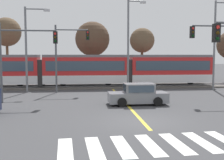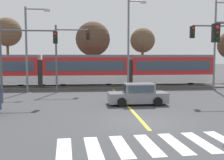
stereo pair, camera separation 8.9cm
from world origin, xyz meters
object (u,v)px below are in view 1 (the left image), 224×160
at_px(traffic_light_far_left, 67,49).
at_px(bare_tree_east, 142,41).
at_px(street_lamp_west, 29,44).
at_px(street_lamp_centre, 130,40).
at_px(bare_tree_far_west, 7,32).
at_px(bare_tree_west, 92,39).
at_px(sedan_crossing, 138,95).
at_px(street_lamp_east, 217,40).
at_px(light_rail_tram, 86,69).
at_px(traffic_light_mid_left, 21,50).
at_px(traffic_light_mid_right, 224,47).

bearing_deg(traffic_light_far_left, bare_tree_east, 40.45).
distance_m(street_lamp_west, bare_tree_east, 14.38).
relative_size(street_lamp_centre, bare_tree_far_west, 1.11).
relative_size(bare_tree_far_west, bare_tree_west, 1.05).
relative_size(sedan_crossing, bare_tree_east, 0.61).
bearing_deg(street_lamp_east, sedan_crossing, -141.21).
height_order(traffic_light_far_left, street_lamp_west, street_lamp_west).
distance_m(light_rail_tram, bare_tree_east, 8.61).
height_order(traffic_light_mid_left, street_lamp_centre, street_lamp_centre).
xyz_separation_m(street_lamp_west, bare_tree_far_west, (-4.31, 9.12, 1.78)).
relative_size(light_rail_tram, bare_tree_far_west, 3.39).
bearing_deg(traffic_light_far_left, street_lamp_centre, 10.93).
xyz_separation_m(sedan_crossing, street_lamp_west, (-9.00, 7.70, 3.93)).
height_order(traffic_light_mid_right, street_lamp_west, street_lamp_west).
distance_m(sedan_crossing, street_lamp_east, 13.20).
height_order(sedan_crossing, bare_tree_east, bare_tree_east).
relative_size(traffic_light_mid_right, bare_tree_far_west, 0.76).
relative_size(light_rail_tram, traffic_light_mid_right, 4.44).
bearing_deg(street_lamp_west, street_lamp_east, 0.28).
bearing_deg(traffic_light_mid_right, light_rail_tram, 136.84).
height_order(street_lamp_east, bare_tree_west, street_lamp_east).
relative_size(sedan_crossing, bare_tree_west, 0.54).
bearing_deg(street_lamp_west, traffic_light_mid_left, -85.00).
height_order(light_rail_tram, bare_tree_far_west, bare_tree_far_west).
xyz_separation_m(traffic_light_far_left, street_lamp_east, (15.08, 0.54, 0.97)).
distance_m(light_rail_tram, bare_tree_west, 6.37).
bearing_deg(bare_tree_far_west, traffic_light_mid_right, -37.51).
bearing_deg(bare_tree_east, bare_tree_west, 165.71).
xyz_separation_m(traffic_light_mid_left, street_lamp_west, (-0.52, 5.99, 0.74)).
relative_size(street_lamp_east, bare_tree_east, 1.30).
relative_size(traffic_light_far_left, street_lamp_east, 0.71).
distance_m(light_rail_tram, street_lamp_west, 6.92).
distance_m(light_rail_tram, traffic_light_mid_left, 10.81).
height_order(light_rail_tram, bare_tree_west, bare_tree_west).
relative_size(street_lamp_centre, bare_tree_east, 1.32).
distance_m(street_lamp_west, bare_tree_west, 10.80).
distance_m(sedan_crossing, traffic_light_mid_left, 9.22).
bearing_deg(street_lamp_centre, street_lamp_east, -4.27).
xyz_separation_m(street_lamp_centre, bare_tree_east, (2.66, 6.36, 0.24)).
relative_size(light_rail_tram, traffic_light_far_left, 4.39).
distance_m(traffic_light_far_left, street_lamp_east, 15.12).
bearing_deg(light_rail_tram, street_lamp_centre, -31.67).
height_order(traffic_light_far_left, street_lamp_east, street_lamp_east).
xyz_separation_m(bare_tree_west, bare_tree_east, (6.10, -1.55, -0.26)).
distance_m(street_lamp_west, street_lamp_east, 18.70).
relative_size(street_lamp_west, bare_tree_west, 1.03).
xyz_separation_m(light_rail_tram, street_lamp_centre, (4.42, -2.73, 3.07)).
bearing_deg(sedan_crossing, traffic_light_mid_right, 9.73).
xyz_separation_m(street_lamp_west, bare_tree_west, (6.37, 8.66, 0.99)).
xyz_separation_m(light_rail_tram, street_lamp_west, (-5.40, -3.48, 2.59)).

